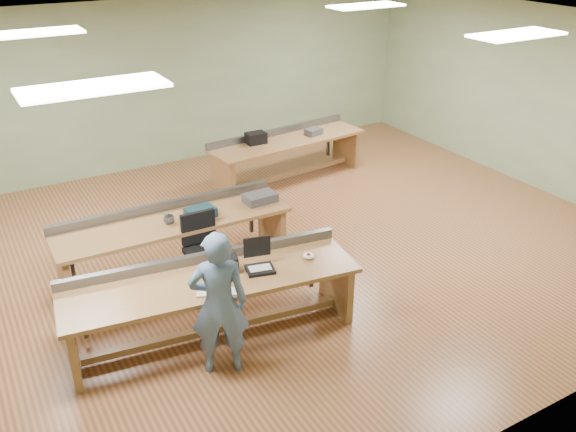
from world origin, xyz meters
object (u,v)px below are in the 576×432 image
object	(u,v)px
parts_bin_teal	(201,213)
parts_bin_grey	(260,198)
person	(219,304)
laptop_base	(260,269)
workbench_back	(287,150)
drinks_can	(166,218)
camera_bag	(225,265)
task_chair	(205,262)
mug	(169,220)
workbench_front	(212,292)
workbench_mid	(174,232)

from	to	relation	value
parts_bin_teal	parts_bin_grey	world-z (taller)	parts_bin_teal
person	laptop_base	bearing A→B (deg)	-126.91
workbench_back	drinks_can	distance (m)	3.58
laptop_base	parts_bin_grey	distance (m)	1.80
workbench_back	parts_bin_teal	world-z (taller)	parts_bin_teal
parts_bin_grey	camera_bag	bearing A→B (deg)	-129.39
parts_bin_teal	parts_bin_grey	distance (m)	0.88
task_chair	parts_bin_teal	world-z (taller)	task_chair
parts_bin_teal	mug	size ratio (longest dim) A/B	2.68
workbench_front	workbench_mid	xyz separation A→B (m)	(0.13, 1.53, -0.00)
workbench_back	laptop_base	distance (m)	4.41
workbench_front	parts_bin_grey	world-z (taller)	parts_bin_grey
task_chair	parts_bin_grey	size ratio (longest dim) A/B	2.27
laptop_base	workbench_back	bearing A→B (deg)	69.85
parts_bin_teal	drinks_can	distance (m)	0.45
drinks_can	mug	bearing A→B (deg)	-52.50
person	parts_bin_teal	bearing A→B (deg)	-86.54
laptop_base	workbench_front	bearing A→B (deg)	177.78
task_chair	mug	distance (m)	0.71
person	mug	size ratio (longest dim) A/B	11.98
laptop_base	parts_bin_teal	xyz separation A→B (m)	(-0.05, 1.56, 0.05)
parts_bin_teal	task_chair	bearing A→B (deg)	-109.16
workbench_front	parts_bin_teal	bearing A→B (deg)	79.03
workbench_back	workbench_mid	bearing A→B (deg)	-151.07
person	parts_bin_grey	bearing A→B (deg)	-105.73
workbench_mid	drinks_can	xyz separation A→B (m)	(-0.10, -0.05, 0.26)
task_chair	parts_bin_grey	bearing A→B (deg)	26.50
parts_bin_teal	drinks_can	size ratio (longest dim) A/B	2.72
task_chair	parts_bin_teal	distance (m)	0.67
person	task_chair	bearing A→B (deg)	-86.09
parts_bin_grey	mug	xyz separation A→B (m)	(-1.30, -0.00, -0.01)
workbench_mid	laptop_base	xyz separation A→B (m)	(0.39, -1.68, 0.21)
laptop_base	drinks_can	distance (m)	1.70
person	mug	xyz separation A→B (m)	(0.21, 2.01, 0.00)
workbench_front	drinks_can	bearing A→B (deg)	96.58
person	camera_bag	xyz separation A→B (m)	(0.34, 0.59, 0.04)
laptop_base	task_chair	xyz separation A→B (m)	(-0.21, 1.10, -0.41)
camera_bag	parts_bin_teal	world-z (taller)	camera_bag
workbench_back	mug	world-z (taller)	workbench_back
mug	camera_bag	bearing A→B (deg)	-84.91
task_chair	mug	world-z (taller)	task_chair
workbench_front	camera_bag	bearing A→B (deg)	13.30
workbench_mid	laptop_base	distance (m)	1.74
camera_bag	parts_bin_teal	bearing A→B (deg)	94.19
parts_bin_teal	mug	distance (m)	0.42
parts_bin_grey	task_chair	bearing A→B (deg)	-154.54
workbench_mid	parts_bin_teal	size ratio (longest dim) A/B	8.49
workbench_mid	person	xyz separation A→B (m)	(-0.29, -2.10, 0.24)
parts_bin_grey	mug	distance (m)	1.30
laptop_base	task_chair	bearing A→B (deg)	114.29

